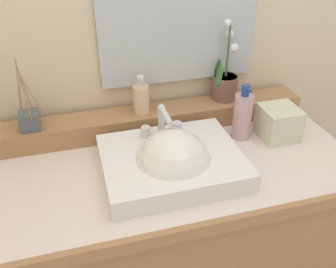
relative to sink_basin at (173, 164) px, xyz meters
name	(u,v)px	position (x,y,z in m)	size (l,w,h in m)	color
wall_back	(136,3)	(-0.01, 0.46, 0.40)	(2.85, 0.20, 2.53)	beige
vanity_cabinet	(167,247)	(-0.01, 0.06, -0.45)	(1.27, 0.60, 0.84)	#A57349
back_ledge	(150,120)	(-0.01, 0.28, 0.01)	(1.20, 0.12, 0.08)	#A57349
sink_basin	(173,164)	(0.00, 0.00, 0.00)	(0.44, 0.35, 0.27)	white
potted_plant	(225,82)	(0.30, 0.30, 0.12)	(0.10, 0.11, 0.31)	brown
soap_dispenser	(141,98)	(-0.04, 0.28, 0.11)	(0.06, 0.06, 0.14)	beige
reed_diffuser	(30,120)	(-0.43, 0.27, 0.08)	(0.08, 0.07, 0.25)	#495155
lotion_bottle	(242,115)	(0.30, 0.14, 0.06)	(0.07, 0.07, 0.21)	#C89BA1
tissue_box	(278,123)	(0.43, 0.10, 0.03)	(0.13, 0.13, 0.12)	beige
mirror	(179,14)	(0.12, 0.35, 0.37)	(0.58, 0.02, 0.49)	silver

